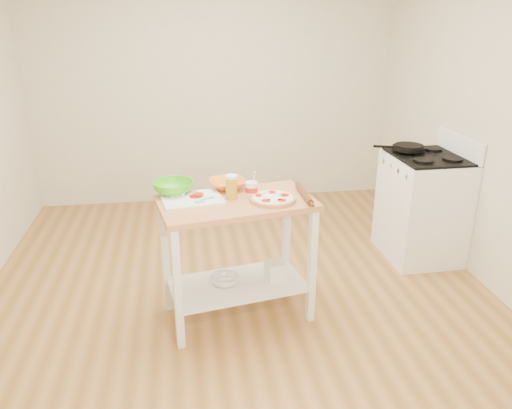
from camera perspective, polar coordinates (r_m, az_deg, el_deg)
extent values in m
cube|color=#A5743D|center=(3.99, -1.89, -10.58)|extent=(4.00, 4.50, 0.02)
cube|color=beige|center=(5.69, -4.83, 13.69)|extent=(4.00, 0.02, 2.70)
cube|color=beige|center=(1.39, 8.73, -11.54)|extent=(4.00, 0.02, 2.70)
cube|color=beige|center=(4.19, 26.65, 8.82)|extent=(0.02, 4.50, 2.70)
cube|color=tan|center=(3.37, -2.25, 0.15)|extent=(1.12, 0.74, 0.04)
cube|color=white|center=(3.65, -2.11, -9.11)|extent=(1.03, 0.67, 0.02)
cube|color=white|center=(3.27, -8.94, -9.65)|extent=(0.06, 0.06, 0.86)
cube|color=white|center=(3.68, -10.33, -6.01)|extent=(0.06, 0.06, 0.86)
cube|color=white|center=(3.52, 6.42, -7.11)|extent=(0.06, 0.06, 0.86)
cube|color=white|center=(3.90, 3.46, -4.01)|extent=(0.06, 0.06, 0.86)
cube|color=white|center=(4.67, 18.40, -0.36)|extent=(0.61, 0.71, 0.92)
cube|color=black|center=(4.52, 19.08, 5.18)|extent=(0.57, 0.67, 0.02)
cube|color=white|center=(4.64, 22.24, 6.30)|extent=(0.04, 0.69, 0.18)
cylinder|color=black|center=(4.59, 17.06, 6.21)|extent=(0.28, 0.28, 0.03)
cube|color=black|center=(4.57, 14.34, 6.43)|extent=(0.17, 0.08, 0.02)
cylinder|color=tan|center=(3.36, 1.92, 0.58)|extent=(0.31, 0.31, 0.02)
cylinder|color=tan|center=(3.36, 1.92, 0.77)|extent=(0.31, 0.31, 0.01)
cylinder|color=white|center=(3.36, 1.92, 0.79)|extent=(0.28, 0.28, 0.01)
cylinder|color=#BA1B02|center=(3.39, 3.31, 1.10)|extent=(0.06, 0.06, 0.01)
cylinder|color=#BA1B02|center=(3.44, 1.77, 1.42)|extent=(0.06, 0.06, 0.01)
cylinder|color=#BA1B02|center=(3.37, 0.43, 1.03)|extent=(0.06, 0.06, 0.01)
cylinder|color=#BA1B02|center=(3.28, 1.13, 0.44)|extent=(0.06, 0.06, 0.01)
cylinder|color=#BA1B02|center=(3.29, 2.96, 0.48)|extent=(0.06, 0.06, 0.01)
sphere|color=white|center=(3.39, 2.50, 1.13)|extent=(0.04, 0.04, 0.04)
sphere|color=white|center=(3.42, 1.22, 1.32)|extent=(0.04, 0.04, 0.04)
sphere|color=white|center=(3.34, 0.87, 0.83)|extent=(0.04, 0.04, 0.04)
plane|color=#235A13|center=(3.36, 3.16, 1.00)|extent=(0.03, 0.03, 0.00)
plane|color=#235A13|center=(3.41, 2.33, 1.31)|extent=(0.04, 0.04, 0.00)
plane|color=#235A13|center=(3.41, 1.05, 1.34)|extent=(0.04, 0.04, 0.00)
plane|color=#235A13|center=(3.34, 0.79, 0.90)|extent=(0.03, 0.03, 0.00)
plane|color=#235A13|center=(3.29, 1.50, 0.58)|extent=(0.04, 0.04, 0.00)
plane|color=#235A13|center=(3.30, 2.72, 0.59)|extent=(0.04, 0.04, 0.00)
cube|color=white|center=(3.40, -7.31, 0.64)|extent=(0.45, 0.36, 0.01)
cube|color=#F4EACC|center=(3.44, -9.51, 1.09)|extent=(0.03, 0.03, 0.02)
cube|color=#F4EACC|center=(3.45, -8.94, 1.15)|extent=(0.03, 0.03, 0.02)
cube|color=#F4EACC|center=(3.45, -8.37, 1.21)|extent=(0.03, 0.03, 0.02)
cube|color=#F4EACC|center=(3.47, -9.61, 1.27)|extent=(0.03, 0.03, 0.02)
cube|color=#F4EACC|center=(3.48, -9.04, 1.34)|extent=(0.03, 0.03, 0.02)
cube|color=#F4EACC|center=(3.48, -8.48, 1.40)|extent=(0.03, 0.03, 0.02)
cylinder|color=#BA1B02|center=(3.42, -7.06, 0.95)|extent=(0.07, 0.07, 0.01)
cylinder|color=#BA1B02|center=(3.42, -6.82, 1.07)|extent=(0.07, 0.07, 0.01)
cylinder|color=#BA1B02|center=(3.42, -6.58, 1.19)|extent=(0.07, 0.07, 0.01)
cube|color=#40BDC7|center=(3.32, -6.46, 0.31)|extent=(0.07, 0.06, 0.01)
cylinder|color=#40BDC7|center=(3.37, -5.57, 0.70)|extent=(0.10, 0.05, 0.01)
cube|color=silver|center=(3.52, -8.23, 1.47)|extent=(0.18, 0.05, 0.00)
cube|color=black|center=(3.53, -10.35, 1.46)|extent=(0.10, 0.03, 0.01)
imported|color=orange|center=(3.59, -3.26, 2.36)|extent=(0.29, 0.29, 0.06)
imported|color=#47BF1A|center=(3.53, -9.44, 1.93)|extent=(0.30, 0.30, 0.09)
cylinder|color=#C28F1B|center=(3.39, -2.82, 1.88)|extent=(0.08, 0.08, 0.14)
cylinder|color=white|center=(3.36, -2.84, 3.19)|extent=(0.08, 0.08, 0.02)
cylinder|color=white|center=(3.42, -0.53, 1.76)|extent=(0.08, 0.08, 0.10)
cylinder|color=red|center=(3.42, -0.53, 1.76)|extent=(0.09, 0.09, 0.04)
cylinder|color=silver|center=(3.40, -0.20, 3.04)|extent=(0.01, 0.05, 0.11)
cylinder|color=brown|center=(3.44, 5.50, 1.24)|extent=(0.04, 0.36, 0.04)
imported|color=silver|center=(3.62, -3.56, -8.62)|extent=(0.25, 0.25, 0.06)
cube|color=white|center=(3.68, 2.26, -7.50)|extent=(0.15, 0.15, 0.13)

